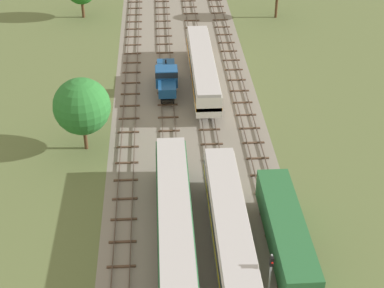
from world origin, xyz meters
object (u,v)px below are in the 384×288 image
diesel_railcar_centre_left_far (202,68)px  signal_post_near (270,274)px  passenger_coach_centre_left_nearest (232,238)px  passenger_coach_left_mid (175,223)px  freight_boxcar_centre_near (286,233)px  shunter_loco_left_midfar (167,77)px

diesel_railcar_centre_left_far → signal_post_near: signal_post_near is taller
passenger_coach_centre_left_nearest → signal_post_near: signal_post_near is taller
passenger_coach_centre_left_nearest → passenger_coach_left_mid: size_ratio=1.00×
passenger_coach_centre_left_nearest → freight_boxcar_centre_near: passenger_coach_centre_left_nearest is taller
passenger_coach_centre_left_nearest → passenger_coach_left_mid: same height
freight_boxcar_centre_near → shunter_loco_left_midfar: 31.24m
passenger_coach_left_mid → shunter_loco_left_midfar: (0.00, 28.32, -0.60)m
passenger_coach_left_mid → signal_post_near: signal_post_near is taller
diesel_railcar_centre_left_far → signal_post_near: size_ratio=4.01×
passenger_coach_centre_left_nearest → signal_post_near: bearing=-64.7°
diesel_railcar_centre_left_far → signal_post_near: 36.46m
passenger_coach_centre_left_nearest → shunter_loco_left_midfar: bearing=98.5°
freight_boxcar_centre_near → diesel_railcar_centre_left_far: size_ratio=0.68×
passenger_coach_left_mid → shunter_loco_left_midfar: bearing=90.0°
passenger_coach_centre_left_nearest → diesel_railcar_centre_left_far: size_ratio=1.07×
passenger_coach_centre_left_nearest → freight_boxcar_centre_near: bearing=6.9°
signal_post_near → freight_boxcar_centre_near: bearing=67.0°
passenger_coach_left_mid → signal_post_near: 9.70m
shunter_loco_left_midfar → diesel_railcar_centre_left_far: diesel_railcar_centre_left_far is taller
shunter_loco_left_midfar → diesel_railcar_centre_left_far: (4.53, 1.16, 0.59)m
shunter_loco_left_midfar → diesel_railcar_centre_left_far: 4.71m
shunter_loco_left_midfar → passenger_coach_centre_left_nearest: bearing=-81.5°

